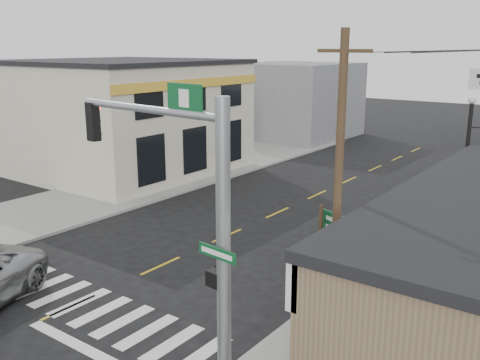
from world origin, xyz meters
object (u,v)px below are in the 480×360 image
Objects in this scene: bare_tree at (470,220)px; utility_pole_near at (338,191)px; fire_hydrant at (393,311)px; lamp_post at (468,160)px; guide_sign at (338,239)px; traffic_signal_pole at (194,214)px.

bare_tree is 3.27m from utility_pole_near.
lamp_post is at bearing 91.72° from fire_hydrant.
lamp_post is 8.54m from bare_tree.
lamp_post reaches higher than fire_hydrant.
guide_sign is at bearing -124.67° from lamp_post.
utility_pole_near is (-1.00, -1.86, 3.79)m from fire_hydrant.
lamp_post is 1.29× the size of bare_tree.
traffic_signal_pole is at bearing -114.87° from utility_pole_near.
traffic_signal_pole is 9.81× the size of fire_hydrant.
traffic_signal_pole reaches higher than guide_sign.
utility_pole_near reaches higher than traffic_signal_pole.
traffic_signal_pole is 3.89m from utility_pole_near.
traffic_signal_pole is at bearing -117.45° from fire_hydrant.
guide_sign is at bearing 91.03° from traffic_signal_pole.
guide_sign is 7.54m from lamp_post.
utility_pole_near is (-0.76, -9.80, 0.76)m from lamp_post.
utility_pole_near is (-2.84, -1.52, 0.60)m from bare_tree.
traffic_signal_pole is 1.18× the size of lamp_post.
lamp_post is at bearing 85.51° from traffic_signal_pole.
utility_pole_near is (1.77, 3.47, 0.04)m from traffic_signal_pole.
traffic_signal_pole is 13.53m from lamp_post.
traffic_signal_pole is 6.61m from guide_sign.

